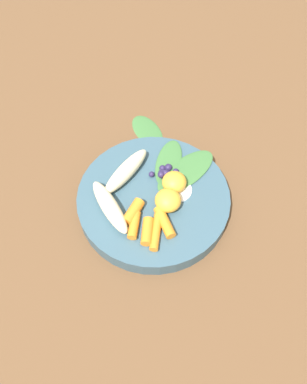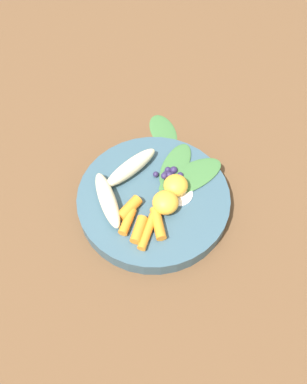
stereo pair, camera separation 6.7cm
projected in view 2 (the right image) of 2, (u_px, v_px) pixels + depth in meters
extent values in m
plane|color=brown|center=(154.00, 204.00, 0.70)|extent=(2.40, 2.40, 0.00)
cylinder|color=#385666|center=(154.00, 200.00, 0.69)|extent=(0.27, 0.27, 0.03)
ellipsoid|color=beige|center=(108.00, 200.00, 0.65)|extent=(0.06, 0.12, 0.03)
ellipsoid|color=beige|center=(131.00, 167.00, 0.69)|extent=(0.12, 0.04, 0.03)
ellipsoid|color=#F4A833|center=(176.00, 185.00, 0.67)|extent=(0.04, 0.04, 0.03)
ellipsoid|color=#F4A833|center=(165.00, 203.00, 0.65)|extent=(0.04, 0.04, 0.03)
cylinder|color=orange|center=(130.00, 209.00, 0.65)|extent=(0.05, 0.03, 0.02)
cylinder|color=orange|center=(127.00, 221.00, 0.64)|extent=(0.05, 0.04, 0.02)
cylinder|color=orange|center=(139.00, 230.00, 0.63)|extent=(0.05, 0.04, 0.02)
cylinder|color=orange|center=(147.00, 232.00, 0.63)|extent=(0.06, 0.05, 0.01)
cylinder|color=orange|center=(158.00, 223.00, 0.64)|extent=(0.04, 0.06, 0.02)
sphere|color=#2D234C|center=(171.00, 175.00, 0.69)|extent=(0.01, 0.01, 0.01)
sphere|color=#2D234C|center=(166.00, 174.00, 0.69)|extent=(0.01, 0.01, 0.01)
sphere|color=#2D234C|center=(168.00, 170.00, 0.70)|extent=(0.01, 0.01, 0.01)
sphere|color=#2D234C|center=(156.00, 174.00, 0.69)|extent=(0.01, 0.01, 0.01)
sphere|color=#2D234C|center=(180.00, 175.00, 0.69)|extent=(0.01, 0.01, 0.01)
sphere|color=#2D234C|center=(166.00, 177.00, 0.69)|extent=(0.01, 0.01, 0.01)
sphere|color=#2D234C|center=(164.00, 176.00, 0.68)|extent=(0.01, 0.01, 0.01)
sphere|color=#2D234C|center=(171.00, 176.00, 0.68)|extent=(0.01, 0.01, 0.01)
sphere|color=#2D234C|center=(168.00, 170.00, 0.70)|extent=(0.01, 0.01, 0.01)
sphere|color=#2D234C|center=(169.00, 175.00, 0.68)|extent=(0.01, 0.01, 0.01)
sphere|color=#2D234C|center=(167.00, 178.00, 0.69)|extent=(0.01, 0.01, 0.01)
sphere|color=#2D234C|center=(174.00, 170.00, 0.70)|extent=(0.01, 0.01, 0.01)
sphere|color=#2D234C|center=(168.00, 175.00, 0.69)|extent=(0.01, 0.01, 0.01)
cylinder|color=white|center=(178.00, 194.00, 0.68)|extent=(0.05, 0.05, 0.00)
ellipsoid|color=#3D7038|center=(191.00, 177.00, 0.69)|extent=(0.14, 0.07, 0.01)
ellipsoid|color=#3D7038|center=(175.00, 165.00, 0.71)|extent=(0.12, 0.09, 0.01)
ellipsoid|color=#3D7038|center=(163.00, 130.00, 0.80)|extent=(0.08, 0.11, 0.01)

